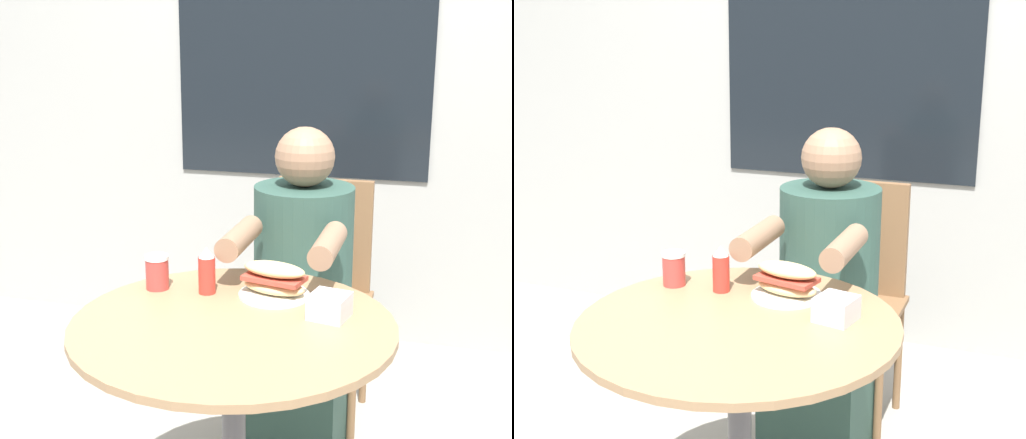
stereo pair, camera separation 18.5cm
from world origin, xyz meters
TOP-DOWN VIEW (x-y plane):
  - storefront_wall at (-0.00, 1.62)m, footprint 8.00×0.09m
  - cafe_table at (0.00, 0.00)m, footprint 0.79×0.79m
  - diner_chair at (0.05, 0.91)m, footprint 0.38×0.38m
  - seated_diner at (0.05, 0.57)m, footprint 0.32×0.57m
  - sandwich_on_plate at (0.05, 0.19)m, footprint 0.19×0.19m
  - drink_cup at (-0.26, 0.16)m, footprint 0.07×0.07m
  - napkin_box at (0.22, 0.09)m, footprint 0.11×0.11m
  - condiment_bottle at (-0.12, 0.17)m, footprint 0.05×0.05m

SIDE VIEW (x-z plane):
  - seated_diner at x=0.05m, z-range -0.07..1.04m
  - diner_chair at x=0.05m, z-range 0.09..0.96m
  - cafe_table at x=0.00m, z-range 0.17..0.89m
  - napkin_box at x=0.22m, z-range 0.72..0.78m
  - sandwich_on_plate at x=0.05m, z-range 0.71..0.81m
  - drink_cup at x=-0.26m, z-range 0.72..0.81m
  - condiment_bottle at x=-0.12m, z-range 0.72..0.84m
  - storefront_wall at x=0.00m, z-range 0.00..2.80m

